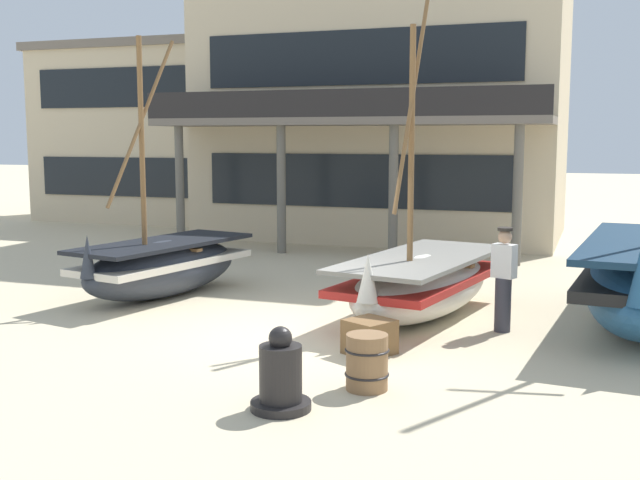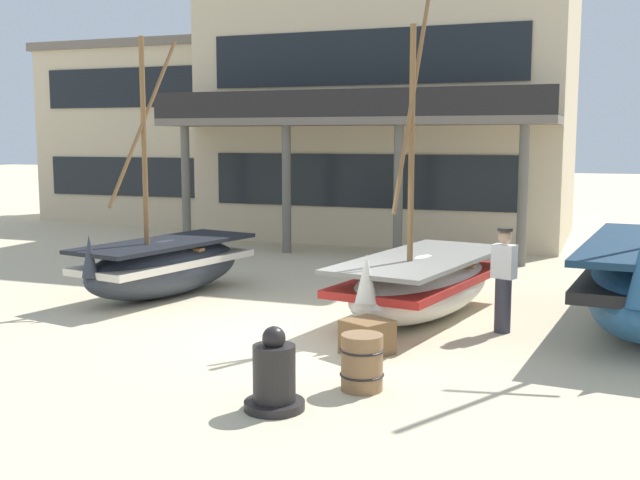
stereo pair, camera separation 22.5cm
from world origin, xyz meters
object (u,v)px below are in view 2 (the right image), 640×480
harbor_building_main (394,68)px  cargo_crate (367,337)px  harbor_building_annex (185,133)px  fishing_boat_near_left (422,283)px  fisherman_by_hull (504,281)px  wooden_barrel (362,362)px  fishing_boat_far_right (165,265)px  capstan_winch (274,377)px

harbor_building_main → cargo_crate: bearing=-75.9°
harbor_building_main → harbor_building_annex: size_ratio=1.15×
harbor_building_main → fishing_boat_near_left: bearing=-71.9°
fisherman_by_hull → harbor_building_annex: size_ratio=0.17×
fishing_boat_near_left → wooden_barrel: size_ratio=7.95×
harbor_building_annex → cargo_crate: bearing=-52.2°
fishing_boat_far_right → harbor_building_annex: 15.35m
fisherman_by_hull → fishing_boat_far_right: bearing=174.8°
fisherman_by_hull → harbor_building_annex: (-13.91, 13.85, 2.44)m
cargo_crate → harbor_building_main: bearing=104.1°
harbor_building_main → capstan_winch: bearing=-79.1°
fishing_boat_near_left → harbor_building_annex: (-12.45, 13.23, 2.68)m
fishing_boat_near_left → fisherman_by_hull: fishing_boat_near_left is taller
capstan_winch → cargo_crate: size_ratio=1.63×
fishing_boat_far_right → fisherman_by_hull: (6.61, -0.61, 0.22)m
capstan_winch → harbor_building_annex: bearing=123.0°
cargo_crate → harbor_building_main: size_ratio=0.05×
fishing_boat_far_right → harbor_building_main: 12.18m
fisherman_by_hull → harbor_building_annex: 19.78m
fishing_boat_near_left → harbor_building_annex: bearing=133.2°
fishing_boat_near_left → cargo_crate: (-0.18, -2.59, -0.34)m
cargo_crate → fisherman_by_hull: bearing=50.2°
harbor_building_main → harbor_building_annex: (-8.81, 2.09, -2.00)m
fishing_boat_near_left → harbor_building_main: harbor_building_main is taller
fishing_boat_far_right → harbor_building_annex: (-7.30, 13.24, 2.66)m
cargo_crate → harbor_building_annex: size_ratio=0.06×
fishing_boat_near_left → fishing_boat_far_right: 5.15m
harbor_building_main → fishing_boat_far_right: bearing=-97.7°
capstan_winch → wooden_barrel: 1.26m
fishing_boat_near_left → harbor_building_main: 12.62m
fisherman_by_hull → capstan_winch: (-1.96, -4.56, -0.45)m
capstan_winch → harbor_building_annex: (-11.95, 18.41, 2.89)m
fishing_boat_near_left → harbor_building_main: (-3.64, 11.15, 4.68)m
fisherman_by_hull → wooden_barrel: (-1.23, -3.54, -0.48)m
fishing_boat_far_right → wooden_barrel: size_ratio=7.08×
fishing_boat_far_right → cargo_crate: 5.61m
fishing_boat_far_right → fisherman_by_hull: 6.64m
capstan_winch → wooden_barrel: capstan_winch is taller
fishing_boat_near_left → fisherman_by_hull: bearing=-22.8°
cargo_crate → harbor_building_annex: harbor_building_annex is taller
wooden_barrel → harbor_building_annex: bearing=126.1°
fishing_boat_near_left → harbor_building_annex: size_ratio=0.57×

